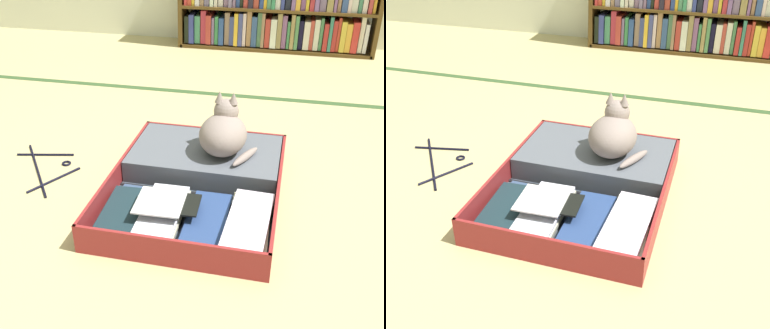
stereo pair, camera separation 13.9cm
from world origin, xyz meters
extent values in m
plane|color=tan|center=(0.00, 0.00, 0.00)|extent=(10.00, 10.00, 0.00)
cube|color=#335029|center=(0.00, 1.25, 0.00)|extent=(4.80, 0.05, 0.00)
cube|color=#503817|center=(0.18, 2.26, 0.01)|extent=(1.42, 0.25, 0.02)
cube|color=#503817|center=(0.18, 2.26, 0.30)|extent=(1.39, 0.25, 0.02)
cube|color=black|center=(-0.49, 2.26, 0.13)|extent=(0.03, 0.21, 0.20)
cube|color=#323C89|center=(-0.45, 2.25, 0.14)|extent=(0.04, 0.21, 0.21)
cube|color=#408663|center=(-0.40, 2.26, 0.14)|extent=(0.04, 0.21, 0.20)
cube|color=#AB2C3F|center=(-0.36, 2.26, 0.16)|extent=(0.04, 0.21, 0.25)
cube|color=#B43B32|center=(-0.32, 2.25, 0.14)|extent=(0.04, 0.21, 0.21)
cube|color=slate|center=(-0.28, 2.26, 0.13)|extent=(0.02, 0.21, 0.20)
cube|color=#36814D|center=(-0.26, 2.26, 0.14)|extent=(0.03, 0.21, 0.21)
cube|color=#2B4C8F|center=(-0.22, 2.25, 0.13)|extent=(0.04, 0.21, 0.20)
cube|color=#927561|center=(-0.18, 2.27, 0.15)|extent=(0.04, 0.21, 0.24)
cube|color=#374381|center=(-0.14, 2.26, 0.14)|extent=(0.03, 0.21, 0.21)
cube|color=gold|center=(-0.11, 2.25, 0.15)|extent=(0.03, 0.21, 0.24)
cube|color=#3E4688|center=(-0.07, 2.25, 0.15)|extent=(0.03, 0.21, 0.24)
cube|color=silver|center=(-0.05, 2.26, 0.15)|extent=(0.02, 0.21, 0.24)
cube|color=#A4774F|center=(-0.01, 2.26, 0.16)|extent=(0.03, 0.21, 0.26)
cube|color=#335086|center=(0.03, 2.26, 0.14)|extent=(0.04, 0.21, 0.22)
cube|color=#4A7754|center=(0.07, 2.27, 0.16)|extent=(0.03, 0.21, 0.25)
cube|color=#906E52|center=(0.09, 2.25, 0.16)|extent=(0.02, 0.21, 0.25)
cube|color=#B5372E|center=(0.13, 2.26, 0.14)|extent=(0.04, 0.21, 0.21)
cube|color=silver|center=(0.17, 2.25, 0.14)|extent=(0.04, 0.21, 0.21)
cube|color=#8F7E50|center=(0.21, 2.25, 0.16)|extent=(0.03, 0.21, 0.25)
cube|color=#7E5182|center=(0.25, 2.26, 0.15)|extent=(0.03, 0.21, 0.24)
cube|color=#3D8150|center=(0.28, 2.26, 0.13)|extent=(0.02, 0.21, 0.20)
cube|color=#98834F|center=(0.31, 2.25, 0.16)|extent=(0.03, 0.21, 0.25)
cube|color=#4A8250|center=(0.34, 2.25, 0.15)|extent=(0.03, 0.21, 0.24)
cube|color=black|center=(0.37, 2.27, 0.14)|extent=(0.03, 0.21, 0.21)
cube|color=silver|center=(0.41, 2.26, 0.14)|extent=(0.04, 0.21, 0.20)
cube|color=#B04136|center=(0.45, 2.26, 0.14)|extent=(0.03, 0.21, 0.21)
cube|color=silver|center=(0.48, 2.26, 0.14)|extent=(0.04, 0.21, 0.22)
cube|color=#458656|center=(0.52, 2.27, 0.15)|extent=(0.02, 0.21, 0.23)
cube|color=#B02D2B|center=(0.55, 2.25, 0.13)|extent=(0.03, 0.21, 0.20)
cube|color=#347865|center=(0.58, 2.25, 0.16)|extent=(0.02, 0.21, 0.25)
cube|color=#AC2E2A|center=(0.61, 2.25, 0.14)|extent=(0.03, 0.21, 0.22)
cube|color=#BE3C29|center=(0.64, 2.26, 0.15)|extent=(0.02, 0.21, 0.24)
cube|color=gold|center=(0.67, 2.25, 0.14)|extent=(0.04, 0.21, 0.22)
cube|color=gold|center=(0.71, 2.26, 0.14)|extent=(0.04, 0.21, 0.20)
cube|color=red|center=(0.75, 2.25, 0.14)|extent=(0.04, 0.21, 0.22)
cube|color=maroon|center=(0.01, -0.06, 0.01)|extent=(0.66, 0.42, 0.01)
cube|color=maroon|center=(0.01, -0.26, 0.06)|extent=(0.65, 0.02, 0.11)
cube|color=maroon|center=(-0.31, -0.06, 0.06)|extent=(0.02, 0.41, 0.11)
cube|color=maroon|center=(0.33, -0.06, 0.06)|extent=(0.02, 0.41, 0.11)
cube|color=#45525F|center=(0.01, -0.06, 0.02)|extent=(0.63, 0.40, 0.01)
cube|color=maroon|center=(0.01, 0.35, 0.01)|extent=(0.66, 0.42, 0.01)
cube|color=maroon|center=(0.01, 0.55, 0.06)|extent=(0.65, 0.02, 0.11)
cube|color=maroon|center=(-0.31, 0.36, 0.06)|extent=(0.02, 0.41, 0.11)
cube|color=maroon|center=(0.33, 0.35, 0.06)|extent=(0.02, 0.41, 0.11)
cube|color=#45525F|center=(0.01, 0.35, 0.02)|extent=(0.63, 0.40, 0.01)
cylinder|color=black|center=(0.01, 0.15, 0.02)|extent=(0.63, 0.02, 0.02)
cube|color=#354B6D|center=(-0.21, -0.05, 0.03)|extent=(0.15, 0.36, 0.02)
cube|color=#182C33|center=(-0.22, -0.07, 0.05)|extent=(0.15, 0.31, 0.02)
cube|color=slate|center=(-0.08, -0.05, 0.03)|extent=(0.15, 0.31, 0.02)
cube|color=#AAA68B|center=(-0.07, -0.06, 0.05)|extent=(0.14, 0.33, 0.01)
cube|color=silver|center=(-0.07, -0.06, 0.06)|extent=(0.15, 0.35, 0.01)
cube|color=#364575|center=(0.08, -0.07, 0.03)|extent=(0.15, 0.36, 0.02)
cube|color=navy|center=(0.09, -0.06, 0.05)|extent=(0.14, 0.35, 0.02)
cube|color=tan|center=(0.24, -0.06, 0.03)|extent=(0.15, 0.31, 0.01)
cube|color=black|center=(0.24, -0.07, 0.04)|extent=(0.16, 0.35, 0.02)
cube|color=#A6A588|center=(0.24, -0.06, 0.06)|extent=(0.15, 0.34, 0.02)
cube|color=silver|center=(0.24, -0.07, 0.08)|extent=(0.16, 0.35, 0.02)
cube|color=silver|center=(-0.08, -0.05, 0.10)|extent=(0.18, 0.18, 0.01)
cube|color=black|center=(-0.04, -0.04, 0.10)|extent=(0.22, 0.14, 0.01)
cube|color=#535862|center=(0.01, 0.35, 0.06)|extent=(0.63, 0.39, 0.10)
cylinder|color=black|center=(-0.17, 0.54, 0.06)|extent=(0.02, 0.02, 0.10)
cylinder|color=black|center=(0.19, 0.54, 0.06)|extent=(0.02, 0.02, 0.10)
cube|color=red|center=(0.03, -0.25, 0.03)|extent=(0.04, 0.00, 0.02)
cube|color=#398D49|center=(0.16, -0.25, 0.05)|extent=(0.03, 0.00, 0.02)
cube|color=#3B8B45|center=(0.07, -0.25, 0.08)|extent=(0.03, 0.00, 0.03)
ellipsoid|color=gray|center=(0.08, 0.34, 0.20)|extent=(0.21, 0.25, 0.17)
ellipsoid|color=gray|center=(0.09, 0.40, 0.16)|extent=(0.14, 0.09, 0.09)
sphere|color=gray|center=(0.09, 0.39, 0.28)|extent=(0.10, 0.10, 0.10)
cone|color=gray|center=(0.11, 0.38, 0.34)|extent=(0.04, 0.04, 0.05)
cone|color=gray|center=(0.06, 0.39, 0.34)|extent=(0.04, 0.04, 0.05)
sphere|color=#D0C54B|center=(0.11, 0.43, 0.28)|extent=(0.02, 0.02, 0.02)
sphere|color=#D0C54B|center=(0.07, 0.43, 0.28)|extent=(0.02, 0.02, 0.02)
ellipsoid|color=gray|center=(0.18, 0.29, 0.13)|extent=(0.11, 0.18, 0.03)
cylinder|color=black|center=(-0.71, 0.21, 0.01)|extent=(0.29, 0.39, 0.01)
cylinder|color=black|center=(-0.74, 0.33, 0.01)|extent=(0.26, 0.06, 0.01)
cylinder|color=black|center=(-0.60, 0.14, 0.01)|extent=(0.14, 0.23, 0.01)
torus|color=black|center=(-0.61, 0.28, 0.01)|extent=(0.06, 0.06, 0.01)
camera|label=1|loc=(0.33, -1.38, 1.07)|focal=44.11mm
camera|label=2|loc=(0.46, -1.35, 1.07)|focal=44.11mm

